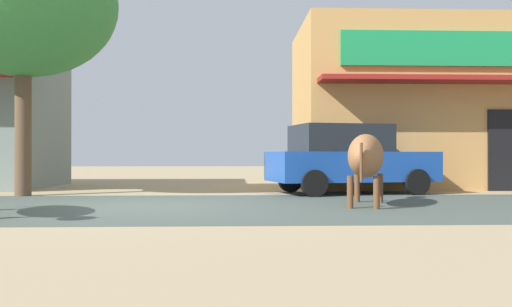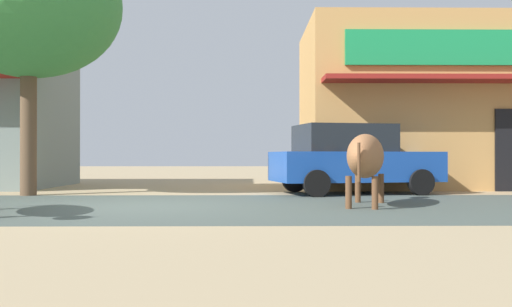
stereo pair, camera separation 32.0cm
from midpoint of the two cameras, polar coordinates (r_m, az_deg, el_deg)
ground at (r=10.37m, az=-10.88°, el=-5.23°), size 80.00×80.00×0.00m
asphalt_road at (r=10.37m, az=-10.88°, el=-5.22°), size 72.00×5.75×0.00m
storefront_right_club at (r=17.62m, az=17.81°, el=4.47°), size 7.46×5.41×4.68m
roadside_tree at (r=14.36m, az=-21.17°, el=13.71°), size 4.20×4.20×6.06m
parked_hatchback_car at (r=13.80m, az=10.19°, el=-0.49°), size 4.13×2.52×1.64m
cow_far_dark at (r=10.58m, az=11.81°, el=-0.31°), size 1.24×2.68×1.30m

